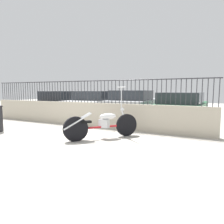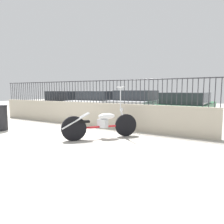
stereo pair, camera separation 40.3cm
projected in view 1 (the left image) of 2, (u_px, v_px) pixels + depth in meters
name	position (u px, v px, depth m)	size (l,w,h in m)	color
ground_plane	(21.00, 142.00, 5.41)	(40.00, 40.00, 0.00)	#ADA89E
low_wall	(82.00, 114.00, 7.86)	(9.64, 0.18, 0.92)	#B2A893
fence_railing	(81.00, 89.00, 7.75)	(9.64, 0.04, 0.84)	#2D2D33
motorcycle_red	(99.00, 124.00, 5.71)	(1.53, 1.82, 1.51)	black
car_black	(64.00, 102.00, 11.73)	(1.94, 4.62, 1.34)	black
car_white	(96.00, 103.00, 10.73)	(2.17, 4.35, 1.34)	black
car_silver	(133.00, 104.00, 9.89)	(2.06, 4.09, 1.38)	black
car_green	(181.00, 107.00, 8.89)	(2.06, 4.45, 1.29)	black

